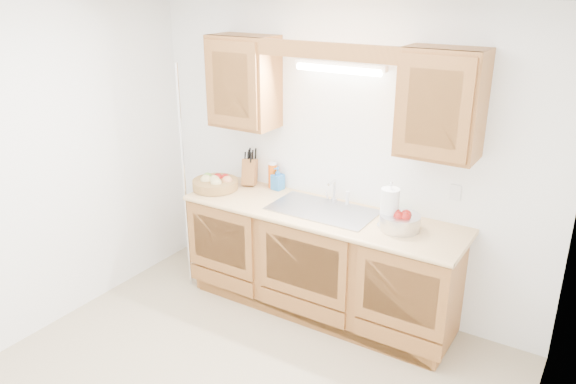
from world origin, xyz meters
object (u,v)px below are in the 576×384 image
Objects in this scene: apple_bowl at (400,221)px; paper_towel at (390,208)px; fruit_basket at (215,183)px; knife_block at (250,171)px.

paper_towel is at bearing 175.53° from apple_bowl.
paper_towel is (1.59, 0.05, 0.09)m from fruit_basket.
knife_block is 0.96× the size of paper_towel.
paper_towel is at bearing -29.80° from knife_block.
knife_block is 0.97× the size of apple_bowl.
apple_bowl is at bearing -4.47° from paper_towel.
knife_block is at bearing 54.19° from fruit_basket.
fruit_basket is at bearing -147.31° from knife_block.
paper_towel is (1.41, -0.21, 0.03)m from knife_block.
apple_bowl is at bearing -29.56° from knife_block.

